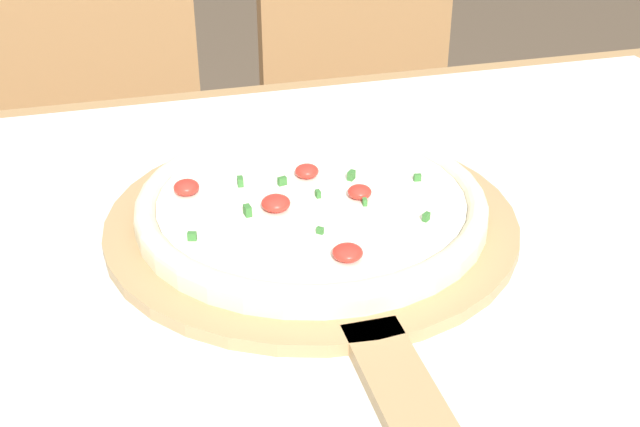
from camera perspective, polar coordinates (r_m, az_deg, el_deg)
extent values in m
cube|color=#A87F51|center=(0.69, 4.22, -6.66)|extent=(1.21, 1.02, 0.03)
cylinder|color=#A87F51|center=(1.47, 18.41, -4.83)|extent=(0.06, 0.06, 0.74)
cube|color=silver|center=(0.68, 4.27, -5.48)|extent=(1.13, 0.94, 0.00)
cylinder|color=tan|center=(0.76, -0.60, -0.48)|extent=(0.39, 0.39, 0.01)
cube|color=tan|center=(0.57, 6.17, -13.04)|extent=(0.04, 0.17, 0.01)
cylinder|color=beige|center=(0.76, -0.60, 0.43)|extent=(0.33, 0.33, 0.02)
torus|color=beige|center=(0.75, -0.61, 0.96)|extent=(0.33, 0.33, 0.02)
cylinder|color=white|center=(0.75, -0.61, 1.06)|extent=(0.29, 0.29, 0.00)
ellipsoid|color=red|center=(0.66, 1.98, -2.79)|extent=(0.03, 0.03, 0.01)
ellipsoid|color=red|center=(0.73, -3.16, 0.75)|extent=(0.03, 0.03, 0.01)
ellipsoid|color=red|center=(0.79, -0.95, 3.04)|extent=(0.02, 0.02, 0.01)
ellipsoid|color=red|center=(0.76, -9.48, 1.86)|extent=(0.02, 0.02, 0.01)
ellipsoid|color=red|center=(0.75, 2.84, 1.55)|extent=(0.02, 0.02, 0.01)
cube|color=#387533|center=(0.69, 0.01, -1.21)|extent=(0.01, 0.01, 0.01)
cube|color=#387533|center=(0.74, 3.20, 0.83)|extent=(0.00, 0.01, 0.01)
cube|color=#387533|center=(0.72, -5.17, 0.21)|extent=(0.01, 0.01, 0.01)
cube|color=#387533|center=(0.75, -0.14, 1.41)|extent=(0.00, 0.01, 0.01)
cube|color=#387533|center=(0.77, -2.70, 2.32)|extent=(0.01, 0.01, 0.01)
cube|color=#387533|center=(0.77, -5.69, 2.29)|extent=(0.01, 0.01, 0.01)
cube|color=#387533|center=(0.69, -9.08, -1.61)|extent=(0.01, 0.01, 0.01)
cube|color=#387533|center=(0.78, 6.94, 2.56)|extent=(0.01, 0.01, 0.01)
cube|color=#387533|center=(0.78, 2.24, 2.73)|extent=(0.01, 0.01, 0.01)
cube|color=#387533|center=(0.72, 7.56, -0.23)|extent=(0.01, 0.01, 0.01)
cube|color=#A37547|center=(1.45, -14.86, -1.70)|extent=(0.42, 0.42, 0.02)
cube|color=#A37547|center=(1.52, -15.88, 9.29)|extent=(0.38, 0.06, 0.44)
cylinder|color=#A37547|center=(1.47, -20.16, -12.89)|extent=(0.04, 0.04, 0.42)
cylinder|color=#A37547|center=(1.45, -7.39, -11.76)|extent=(0.04, 0.04, 0.42)
cylinder|color=#A37547|center=(1.72, -19.14, -5.77)|extent=(0.04, 0.04, 0.42)
cylinder|color=#A37547|center=(1.70, -8.46, -4.71)|extent=(0.04, 0.04, 0.42)
cube|color=#A37547|center=(1.53, 4.63, 0.93)|extent=(0.41, 0.41, 0.02)
cube|color=#A37547|center=(1.59, 2.57, 11.29)|extent=(0.38, 0.05, 0.44)
cylinder|color=#A37547|center=(1.48, 0.67, -10.32)|extent=(0.04, 0.04, 0.42)
cylinder|color=#A37547|center=(1.59, 11.84, -7.93)|extent=(0.04, 0.04, 0.42)
cylinder|color=#A37547|center=(1.73, -2.54, -3.77)|extent=(0.04, 0.04, 0.42)
cylinder|color=#A37547|center=(1.82, 7.24, -2.11)|extent=(0.04, 0.04, 0.42)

